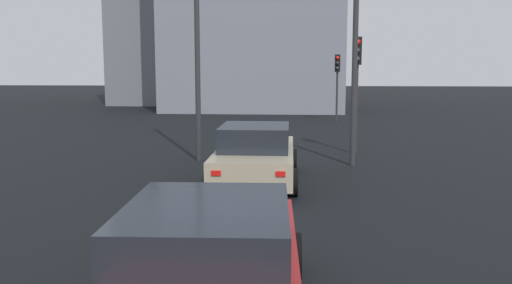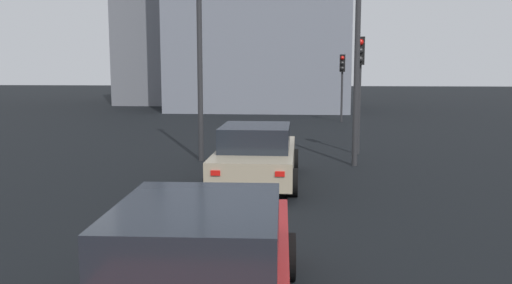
{
  "view_description": "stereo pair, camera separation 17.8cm",
  "coord_description": "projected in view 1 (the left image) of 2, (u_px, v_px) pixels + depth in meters",
  "views": [
    {
      "loc": [
        -5.4,
        -0.74,
        2.86
      ],
      "look_at": [
        6.44,
        0.11,
        1.21
      ],
      "focal_mm": 37.64,
      "sensor_mm": 36.0,
      "label": 1
    },
    {
      "loc": [
        -5.39,
        -0.91,
        2.86
      ],
      "look_at": [
        6.44,
        0.11,
        1.21
      ],
      "focal_mm": 37.64,
      "sensor_mm": 36.0,
      "label": 2
    }
  ],
  "objects": [
    {
      "name": "car_beige_lead",
      "position": [
        255.0,
        155.0,
        13.33
      ],
      "size": [
        4.65,
        2.1,
        1.46
      ],
      "rotation": [
        0.0,
        0.0,
        0.01
      ],
      "color": "tan",
      "rests_on": "ground_plane"
    },
    {
      "name": "car_red_second",
      "position": [
        210.0,
        269.0,
        5.73
      ],
      "size": [
        4.84,
        2.23,
        1.47
      ],
      "rotation": [
        0.0,
        0.0,
        0.04
      ],
      "color": "maroon",
      "rests_on": "ground_plane"
    },
    {
      "name": "traffic_light_near_left",
      "position": [
        337.0,
        73.0,
        28.06
      ],
      "size": [
        0.33,
        0.3,
        3.54
      ],
      "rotation": [
        0.0,
        0.0,
        3.02
      ],
      "color": "#2D2D30",
      "rests_on": "ground_plane"
    },
    {
      "name": "traffic_light_near_right",
      "position": [
        357.0,
        70.0,
        17.45
      ],
      "size": [
        0.32,
        0.3,
        3.85
      ],
      "rotation": [
        0.0,
        0.0,
        3.03
      ],
      "color": "#2D2D30",
      "rests_on": "ground_plane"
    },
    {
      "name": "street_lamp_kerbside",
      "position": [
        356.0,
        12.0,
        15.2
      ],
      "size": [
        0.56,
        0.36,
        7.55
      ],
      "color": "#2D2D30",
      "rests_on": "ground_plane"
    },
    {
      "name": "street_lamp_far",
      "position": [
        197.0,
        0.0,
        15.93
      ],
      "size": [
        0.56,
        0.36,
        8.34
      ],
      "color": "#2D2D30",
      "rests_on": "ground_plane"
    },
    {
      "name": "building_facade_left",
      "position": [
        257.0,
        6.0,
        37.96
      ],
      "size": [
        11.97,
        11.68,
        14.33
      ],
      "primitive_type": "cube",
      "color": "gray",
      "rests_on": "ground_plane"
    },
    {
      "name": "building_facade_center",
      "position": [
        163.0,
        3.0,
        43.67
      ],
      "size": [
        9.94,
        6.76,
        16.18
      ],
      "primitive_type": "cube",
      "color": "slate",
      "rests_on": "ground_plane"
    }
  ]
}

